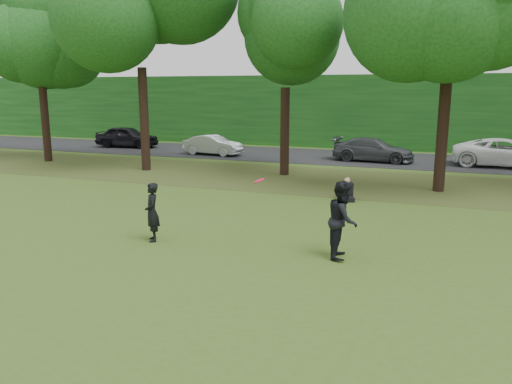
{
  "coord_description": "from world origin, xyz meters",
  "views": [
    {
      "loc": [
        3.95,
        -8.77,
        4.05
      ],
      "look_at": [
        -0.67,
        3.69,
        1.3
      ],
      "focal_mm": 35.0,
      "sensor_mm": 36.0,
      "label": 1
    }
  ],
  "objects_px": {
    "player_left": "(152,212)",
    "seated_person": "(347,192)",
    "player_right": "(343,220)",
    "frisbee": "(259,181)"
  },
  "relations": [
    {
      "from": "player_left",
      "to": "frisbee",
      "type": "height_order",
      "value": "frisbee"
    },
    {
      "from": "player_left",
      "to": "seated_person",
      "type": "relative_size",
      "value": 1.93
    },
    {
      "from": "player_right",
      "to": "frisbee",
      "type": "relative_size",
      "value": 5.12
    },
    {
      "from": "player_right",
      "to": "seated_person",
      "type": "relative_size",
      "value": 2.29
    },
    {
      "from": "player_left",
      "to": "frisbee",
      "type": "xyz_separation_m",
      "value": [
        3.11,
        -0.12,
        1.09
      ]
    },
    {
      "from": "player_left",
      "to": "player_right",
      "type": "distance_m",
      "value": 5.08
    },
    {
      "from": "player_right",
      "to": "seated_person",
      "type": "xyz_separation_m",
      "value": [
        -1.03,
        6.5,
        -0.64
      ]
    },
    {
      "from": "player_left",
      "to": "frisbee",
      "type": "bearing_deg",
      "value": 51.86
    },
    {
      "from": "player_right",
      "to": "seated_person",
      "type": "distance_m",
      "value": 6.61
    },
    {
      "from": "frisbee",
      "to": "player_left",
      "type": "bearing_deg",
      "value": 177.7
    }
  ]
}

